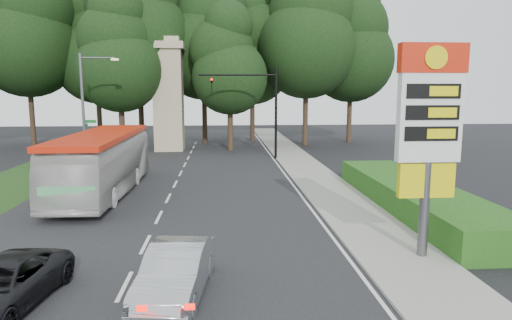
{
  "coord_description": "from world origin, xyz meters",
  "views": [
    {
      "loc": [
        2.76,
        -11.76,
        5.42
      ],
      "look_at": [
        4.32,
        9.23,
        2.2
      ],
      "focal_mm": 32.0,
      "sensor_mm": 36.0,
      "label": 1
    }
  ],
  "objects": [
    {
      "name": "traffic_signal_mast",
      "position": [
        5.68,
        24.0,
        4.67
      ],
      "size": [
        6.1,
        0.35,
        7.2
      ],
      "color": "black",
      "rests_on": "ground"
    },
    {
      "name": "gas_station_pylon",
      "position": [
        9.2,
        1.99,
        4.45
      ],
      "size": [
        2.1,
        0.45,
        6.85
      ],
      "color": "#59595E",
      "rests_on": "ground"
    },
    {
      "name": "sidewalk_right",
      "position": [
        8.5,
        12.0,
        0.06
      ],
      "size": [
        3.0,
        80.0,
        0.12
      ],
      "primitive_type": "cube",
      "color": "gray",
      "rests_on": "ground"
    },
    {
      "name": "ground",
      "position": [
        0.0,
        0.0,
        0.0
      ],
      "size": [
        120.0,
        120.0,
        0.0
      ],
      "primitive_type": "plane",
      "color": "black",
      "rests_on": "ground"
    },
    {
      "name": "transit_bus",
      "position": [
        -3.5,
        12.33,
        1.61
      ],
      "size": [
        2.92,
        11.59,
        3.22
      ],
      "primitive_type": "imported",
      "rotation": [
        0.0,
        0.0,
        -0.02
      ],
      "color": "silver",
      "rests_on": "ground"
    },
    {
      "name": "monument",
      "position": [
        -2.0,
        30.0,
        5.1
      ],
      "size": [
        3.0,
        3.0,
        10.05
      ],
      "color": "tan",
      "rests_on": "ground"
    },
    {
      "name": "tree_west_near",
      "position": [
        -10.0,
        37.0,
        10.02
      ],
      "size": [
        8.4,
        8.4,
        16.5
      ],
      "color": "#2D2116",
      "rests_on": "ground"
    },
    {
      "name": "tree_center_left",
      "position": [
        -5.0,
        33.0,
        12.02
      ],
      "size": [
        10.08,
        10.08,
        19.8
      ],
      "color": "#2D2116",
      "rests_on": "ground"
    },
    {
      "name": "tree_monument_left",
      "position": [
        -6.0,
        29.0,
        8.68
      ],
      "size": [
        7.28,
        7.28,
        14.3
      ],
      "color": "#2D2116",
      "rests_on": "ground"
    },
    {
      "name": "tree_east_mid",
      "position": [
        11.0,
        33.0,
        11.35
      ],
      "size": [
        9.52,
        9.52,
        18.7
      ],
      "color": "#2D2116",
      "rests_on": "ground"
    },
    {
      "name": "tree_center_right",
      "position": [
        1.0,
        35.0,
        11.02
      ],
      "size": [
        9.24,
        9.24,
        18.15
      ],
      "color": "#2D2116",
      "rests_on": "ground"
    },
    {
      "name": "road_surface",
      "position": [
        0.0,
        12.0,
        0.01
      ],
      "size": [
        14.0,
        80.0,
        0.02
      ],
      "primitive_type": "cube",
      "color": "black",
      "rests_on": "ground"
    },
    {
      "name": "sedan_silver",
      "position": [
        1.5,
        -0.22,
        0.7
      ],
      "size": [
        1.98,
        4.38,
        1.39
      ],
      "primitive_type": "imported",
      "rotation": [
        0.0,
        0.0,
        -0.12
      ],
      "color": "#A8AAB0",
      "rests_on": "ground"
    },
    {
      "name": "suv_charcoal",
      "position": [
        -2.8,
        -0.56,
        0.61
      ],
      "size": [
        2.6,
        4.63,
        1.22
      ],
      "primitive_type": "imported",
      "rotation": [
        0.0,
        0.0,
        -0.14
      ],
      "color": "black",
      "rests_on": "ground"
    },
    {
      "name": "grass_verge_left",
      "position": [
        -9.5,
        18.0,
        0.01
      ],
      "size": [
        5.0,
        50.0,
        0.02
      ],
      "primitive_type": "cube",
      "color": "#193814",
      "rests_on": "ground"
    },
    {
      "name": "streetlight_signs",
      "position": [
        -6.99,
        22.01,
        4.44
      ],
      "size": [
        2.75,
        0.98,
        8.0
      ],
      "color": "#59595E",
      "rests_on": "ground"
    },
    {
      "name": "tree_west_mid",
      "position": [
        -16.0,
        35.0,
        11.69
      ],
      "size": [
        9.8,
        9.8,
        19.25
      ],
      "color": "#2D2116",
      "rests_on": "ground"
    },
    {
      "name": "hedge",
      "position": [
        11.5,
        8.0,
        0.6
      ],
      "size": [
        3.0,
        14.0,
        1.2
      ],
      "primitive_type": "cube",
      "color": "#1D4813",
      "rests_on": "ground"
    },
    {
      "name": "tree_east_near",
      "position": [
        6.0,
        37.0,
        9.68
      ],
      "size": [
        8.12,
        8.12,
        15.95
      ],
      "color": "#2D2116",
      "rests_on": "ground"
    },
    {
      "name": "tree_monument_right",
      "position": [
        3.5,
        29.5,
        8.01
      ],
      "size": [
        6.72,
        6.72,
        13.2
      ],
      "color": "#2D2116",
      "rests_on": "ground"
    },
    {
      "name": "tree_far_east",
      "position": [
        16.0,
        35.0,
        10.35
      ],
      "size": [
        8.68,
        8.68,
        17.05
      ],
      "color": "#2D2116",
      "rests_on": "ground"
    }
  ]
}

